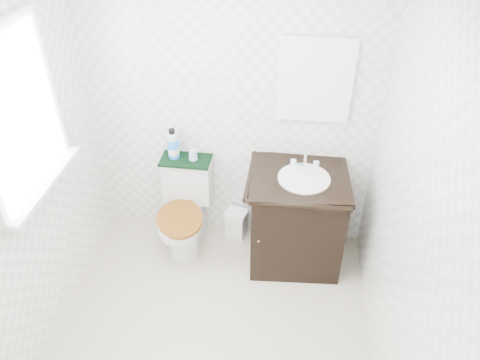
% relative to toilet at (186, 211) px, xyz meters
% --- Properties ---
extents(floor, '(2.40, 2.40, 0.00)m').
position_rel_toilet_xyz_m(floor, '(0.35, -0.97, -0.33)').
color(floor, beige).
rests_on(floor, ground).
extents(wall_back, '(2.40, 0.00, 2.40)m').
position_rel_toilet_xyz_m(wall_back, '(0.35, 0.23, 0.87)').
color(wall_back, white).
rests_on(wall_back, ground).
extents(wall_left, '(0.00, 2.40, 2.40)m').
position_rel_toilet_xyz_m(wall_left, '(-0.75, -0.97, 0.87)').
color(wall_left, white).
rests_on(wall_left, ground).
extents(wall_right, '(0.00, 2.40, 2.40)m').
position_rel_toilet_xyz_m(wall_right, '(1.45, -0.97, 0.87)').
color(wall_right, white).
rests_on(wall_right, ground).
extents(window, '(0.02, 0.70, 0.90)m').
position_rel_toilet_xyz_m(window, '(-0.72, -0.72, 1.22)').
color(window, white).
rests_on(window, wall_left).
extents(mirror, '(0.50, 0.02, 0.60)m').
position_rel_toilet_xyz_m(mirror, '(0.95, 0.20, 1.12)').
color(mirror, silver).
rests_on(mirror, wall_back).
extents(toilet, '(0.45, 0.66, 0.75)m').
position_rel_toilet_xyz_m(toilet, '(0.00, 0.00, 0.00)').
color(toilet, silver).
rests_on(toilet, floor).
extents(vanity, '(0.77, 0.67, 0.92)m').
position_rel_toilet_xyz_m(vanity, '(0.90, -0.07, 0.10)').
color(vanity, black).
rests_on(vanity, floor).
extents(trash_bin, '(0.21, 0.19, 0.26)m').
position_rel_toilet_xyz_m(trash_bin, '(0.40, 0.13, -0.20)').
color(trash_bin, white).
rests_on(trash_bin, floor).
extents(towel, '(0.40, 0.22, 0.02)m').
position_rel_toilet_xyz_m(towel, '(-0.00, 0.12, 0.43)').
color(towel, black).
rests_on(towel, toilet).
extents(mouthwash_bottle, '(0.09, 0.09, 0.25)m').
position_rel_toilet_xyz_m(mouthwash_bottle, '(-0.10, 0.14, 0.55)').
color(mouthwash_bottle, '#1C81F1').
rests_on(mouthwash_bottle, towel).
extents(cup, '(0.07, 0.07, 0.09)m').
position_rel_toilet_xyz_m(cup, '(0.06, 0.13, 0.48)').
color(cup, '#8FB3EA').
rests_on(cup, towel).
extents(soap_bar, '(0.07, 0.04, 0.02)m').
position_rel_toilet_xyz_m(soap_bar, '(0.91, 0.07, 0.50)').
color(soap_bar, '#187772').
rests_on(soap_bar, vanity).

